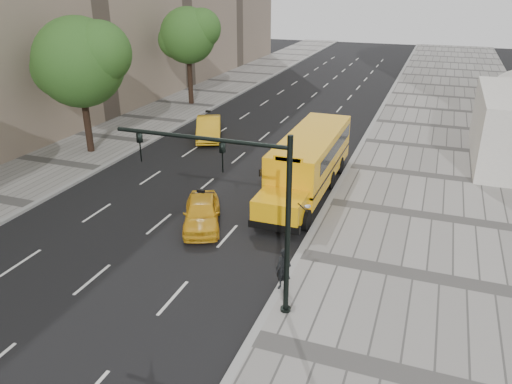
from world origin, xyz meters
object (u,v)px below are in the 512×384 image
(tree_b, at_px, (80,62))
(tree_c, at_px, (189,35))
(traffic_signal, at_px, (246,200))
(pedestrian, at_px, (284,270))
(taxi_near, at_px, (202,213))
(taxi_far, at_px, (209,128))
(school_bus, at_px, (310,158))

(tree_b, distance_m, tree_c, 14.50)
(traffic_signal, bearing_deg, pedestrian, 51.02)
(tree_b, bearing_deg, traffic_signal, -37.60)
(taxi_near, height_order, taxi_far, taxi_far)
(pedestrian, relative_size, traffic_signal, 0.26)
(tree_c, distance_m, taxi_far, 11.97)
(school_bus, xyz_separation_m, traffic_signal, (0.69, -11.16, 2.33))
(tree_b, distance_m, taxi_near, 14.37)
(tree_c, relative_size, school_bus, 0.73)
(taxi_near, bearing_deg, taxi_far, 90.29)
(school_bus, distance_m, taxi_near, 7.17)
(taxi_far, bearing_deg, tree_b, -160.22)
(school_bus, bearing_deg, taxi_near, -119.48)
(pedestrian, bearing_deg, taxi_far, 136.18)
(school_bus, height_order, taxi_far, school_bus)
(pedestrian, xyz_separation_m, traffic_signal, (-0.96, -1.18, 3.11))
(taxi_far, bearing_deg, school_bus, -58.88)
(school_bus, height_order, taxi_near, school_bus)
(school_bus, distance_m, pedestrian, 10.15)
(traffic_signal, bearing_deg, tree_c, 120.49)
(taxi_near, bearing_deg, tree_b, 124.92)
(taxi_near, distance_m, traffic_signal, 7.35)
(tree_b, height_order, taxi_far, tree_b)
(traffic_signal, bearing_deg, tree_b, 142.40)
(taxi_far, relative_size, pedestrian, 2.84)
(tree_b, xyz_separation_m, taxi_near, (11.41, -7.01, -5.23))
(school_bus, relative_size, pedestrian, 6.95)
(school_bus, bearing_deg, pedestrian, -80.61)
(tree_c, xyz_separation_m, taxi_near, (11.42, -21.50, -5.43))
(tree_b, distance_m, traffic_signal, 19.76)
(tree_c, relative_size, traffic_signal, 1.32)
(tree_b, xyz_separation_m, tree_c, (-0.01, 14.49, 0.19))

